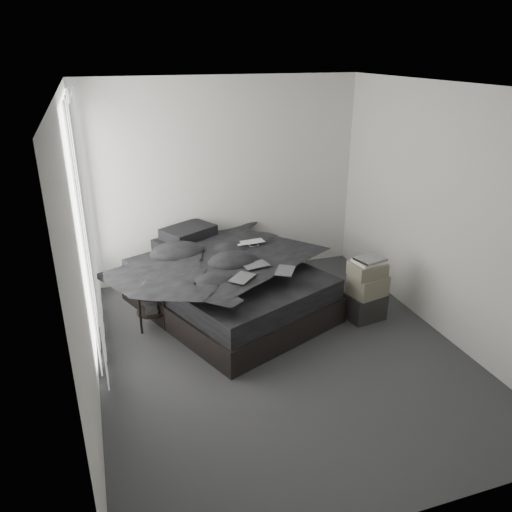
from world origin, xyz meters
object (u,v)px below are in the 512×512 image
object	(u,v)px
laptop	(252,238)
side_stand	(151,302)
box_lower	(365,306)
bed	(229,299)

from	to	relation	value
laptop	side_stand	size ratio (longest dim) A/B	0.57
box_lower	laptop	bearing A→B (deg)	141.13
box_lower	side_stand	bearing A→B (deg)	166.39
laptop	box_lower	size ratio (longest dim) A/B	0.86
side_stand	box_lower	distance (m)	2.43
bed	side_stand	bearing A→B (deg)	163.64
bed	laptop	bearing A→B (deg)	7.50
laptop	bed	bearing A→B (deg)	-154.50
bed	laptop	size ratio (longest dim) A/B	6.24
laptop	side_stand	world-z (taller)	laptop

